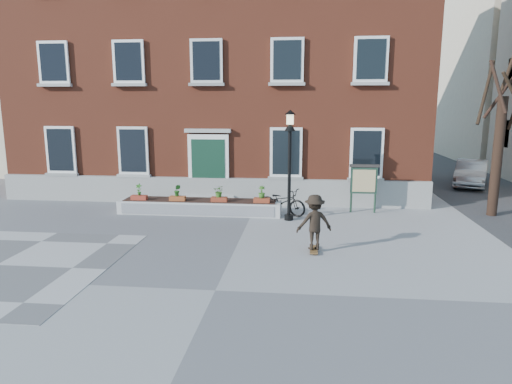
# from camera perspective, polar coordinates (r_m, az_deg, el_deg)

# --- Properties ---
(ground) EXTENTS (100.00, 100.00, 0.00)m
(ground) POSITION_cam_1_polar(r_m,az_deg,el_deg) (10.57, -5.10, -12.16)
(ground) COLOR gray
(ground) RESTS_ON ground
(distant_building) EXTENTS (10.00, 12.00, 13.00)m
(distant_building) POSITION_cam_1_polar(r_m,az_deg,el_deg) (35.70, -28.78, 13.50)
(distant_building) COLOR beige
(distant_building) RESTS_ON ground
(bicycle) EXTENTS (2.04, 1.45, 1.02)m
(bicycle) POSITION_cam_1_polar(r_m,az_deg,el_deg) (17.20, 3.31, -1.21)
(bicycle) COLOR black
(bicycle) RESTS_ON ground
(parked_car) EXTENTS (2.78, 4.28, 1.33)m
(parked_car) POSITION_cam_1_polar(r_m,az_deg,el_deg) (25.60, 25.30, 2.16)
(parked_car) COLOR #B6B8BB
(parked_car) RESTS_ON ground
(brick_building) EXTENTS (18.40, 10.85, 12.60)m
(brick_building) POSITION_cam_1_polar(r_m,az_deg,el_deg) (23.92, -3.58, 16.18)
(brick_building) COLOR brown
(brick_building) RESTS_ON ground
(planter_assembly) EXTENTS (6.20, 1.12, 1.15)m
(planter_assembly) POSITION_cam_1_polar(r_m,az_deg,el_deg) (17.58, -6.99, -1.68)
(planter_assembly) COLOR silver
(planter_assembly) RESTS_ON ground
(bare_tree) EXTENTS (1.83, 1.83, 6.16)m
(bare_tree) POSITION_cam_1_polar(r_m,az_deg,el_deg) (18.95, 28.10, 5.63)
(bare_tree) COLOR black
(bare_tree) RESTS_ON ground
(lamp_post) EXTENTS (0.40, 0.40, 3.93)m
(lamp_post) POSITION_cam_1_polar(r_m,az_deg,el_deg) (16.12, 4.23, 5.27)
(lamp_post) COLOR black
(lamp_post) RESTS_ON ground
(notice_board) EXTENTS (1.10, 0.16, 1.87)m
(notice_board) POSITION_cam_1_polar(r_m,az_deg,el_deg) (17.86, 13.33, 1.43)
(notice_board) COLOR #193322
(notice_board) RESTS_ON ground
(skateboarder) EXTENTS (1.14, 0.85, 1.65)m
(skateboarder) POSITION_cam_1_polar(r_m,az_deg,el_deg) (12.96, 7.31, -3.78)
(skateboarder) COLOR brown
(skateboarder) RESTS_ON ground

